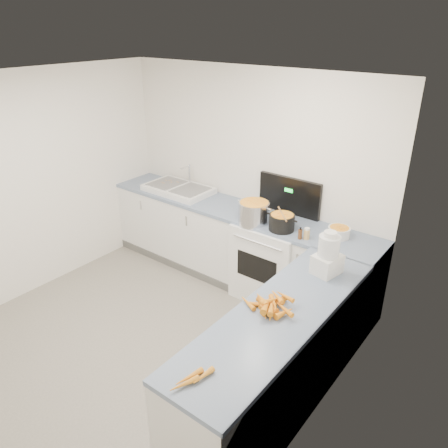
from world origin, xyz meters
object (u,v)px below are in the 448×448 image
Objects in this scene: food_processor at (328,256)px; steel_pot at (254,213)px; stove at (273,258)px; sink at (179,189)px; extract_bottle at (300,234)px; mixing_bowl at (339,232)px; spice_jar at (307,234)px; black_pot at (282,223)px.

steel_pot is at bearing 155.83° from food_processor.
steel_pot is at bearing -138.55° from stove.
steel_pot is 1.20m from food_processor.
food_processor is (2.37, -0.66, 0.13)m from sink.
extract_bottle is 0.67m from food_processor.
mixing_bowl is at bearing 106.33° from food_processor.
extract_bottle and spice_jar have the same top height.
extract_bottle is 0.07m from spice_jar.
stove reaches higher than black_pot.
spice_jar is (-0.23, -0.24, -0.00)m from mixing_bowl.
stove is 0.88m from mixing_bowl.
steel_pot is (-0.17, -0.15, 0.57)m from stove.
mixing_bowl is (0.89, 0.22, -0.05)m from steel_pot.
sink is at bearing -178.57° from mixing_bowl.
spice_jar is 0.26× the size of food_processor.
mixing_bowl is at bearing 1.43° from sink.
black_pot is at bearing 174.78° from spice_jar.
extract_bottle is at bearing -141.25° from spice_jar.
sink reaches higher than mixing_bowl.
black_pot is 0.31m from spice_jar.
mixing_bowl is (0.54, 0.21, -0.02)m from black_pot.
spice_jar is at bearing -134.30° from mixing_bowl.
steel_pot is 0.65m from spice_jar.
food_processor is (0.44, -0.47, 0.12)m from spice_jar.
food_processor is (0.75, -0.50, 0.10)m from black_pot.
black_pot is at bearing 1.88° from steel_pot.
steel_pot is at bearing -7.58° from sink.
sink is at bearing 174.47° from spice_jar.
extract_bottle is 1.00× the size of spice_jar.
stove reaches higher than extract_bottle.
stove is 3.42× the size of food_processor.
black_pot is at bearing -40.29° from stove.
stove is 1.54m from sink.
sink is (-1.45, 0.02, 0.50)m from stove.
sink reaches higher than spice_jar.
food_processor reaches higher than extract_bottle.
stove is 0.58m from black_pot.
steel_pot is 0.85× the size of food_processor.
steel_pot is 1.26× the size of black_pot.
food_processor is at bearing -15.58° from sink.
black_pot reaches higher than extract_bottle.
spice_jar is 0.66m from food_processor.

